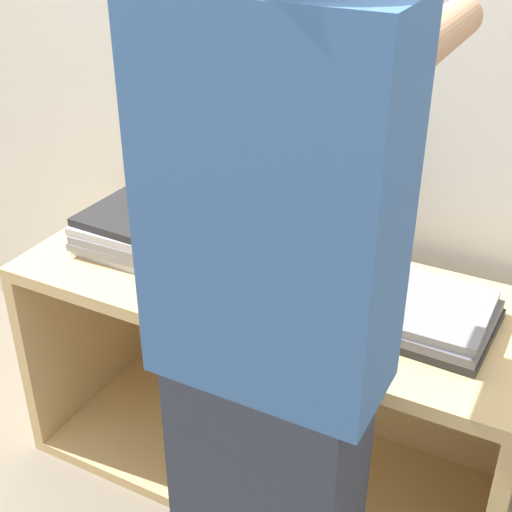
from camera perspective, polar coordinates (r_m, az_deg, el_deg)
The scene contains 6 objects.
wall_back at distance 1.94m, azimuth 6.59°, elevation 17.27°, with size 8.00×0.05×2.40m.
cart at distance 2.06m, azimuth 1.93°, elevation -8.97°, with size 1.34×0.54×0.65m.
laptop_open at distance 1.84m, azimuth 2.05°, elevation 0.17°, with size 0.35×0.37×0.27m.
laptop_stack_left at distance 1.97m, azimuth -8.56°, elevation 1.91°, with size 0.36×0.29×0.11m.
laptop_stack_right at distance 1.70m, azimuth 12.60°, elevation -4.36°, with size 0.37×0.28×0.06m.
person at distance 1.26m, azimuth 1.29°, elevation -7.89°, with size 0.40×0.53×1.68m.
Camera 1 is at (0.69, -1.12, 1.61)m, focal length 50.00 mm.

